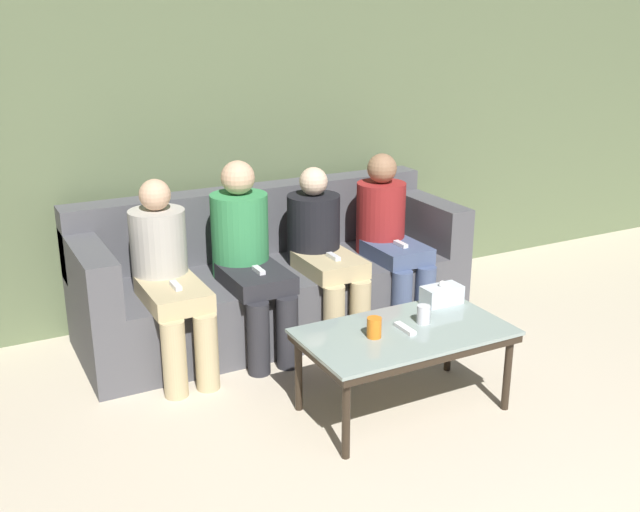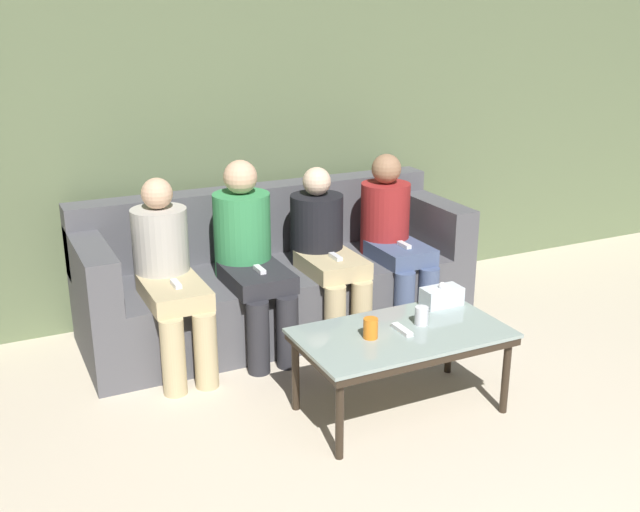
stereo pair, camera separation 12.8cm
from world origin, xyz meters
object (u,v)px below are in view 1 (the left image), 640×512
cup_near_right (374,328)px  seated_person_right_end (389,233)px  cup_near_left (424,314)px  seated_person_mid_right (322,247)px  couch (272,279)px  seated_person_left_end (167,272)px  coffee_table (404,338)px  game_remote (405,328)px  seated_person_mid_left (247,252)px  tissue_box (442,295)px

cup_near_right → seated_person_right_end: bearing=54.3°
cup_near_left → cup_near_right: bearing=-174.8°
seated_person_mid_right → cup_near_left: bearing=-87.4°
couch → seated_person_left_end: size_ratio=2.26×
cup_near_right → couch: bearing=89.2°
coffee_table → game_remote: bearing=0.0°
cup_near_right → seated_person_right_end: (0.77, 1.07, 0.09)m
seated_person_mid_left → seated_person_mid_right: 0.50m
tissue_box → seated_person_left_end: bearing=146.9°
seated_person_mid_left → tissue_box: bearing=-47.6°
seated_person_mid_left → coffee_table: bearing=-69.0°
cup_near_left → tissue_box: (0.24, 0.17, 0.00)m
coffee_table → game_remote: game_remote is taller
coffee_table → seated_person_mid_right: (0.09, 1.06, 0.16)m
cup_near_right → tissue_box: bearing=19.9°
cup_near_right → seated_person_right_end: 1.32m
seated_person_mid_left → cup_near_left: bearing=-62.3°
coffee_table → cup_near_left: (0.13, 0.03, 0.09)m
tissue_box → game_remote: tissue_box is taller
game_remote → seated_person_left_end: size_ratio=0.14×
seated_person_right_end → seated_person_left_end: bearing=-179.0°
cup_near_right → seated_person_mid_right: bearing=75.8°
game_remote → seated_person_right_end: size_ratio=0.14×
game_remote → seated_person_right_end: 1.23m
couch → tissue_box: couch is taller
game_remote → seated_person_mid_left: bearing=111.0°
couch → tissue_box: size_ratio=11.16×
tissue_box → seated_person_right_end: bearing=76.4°
cup_near_left → seated_person_mid_left: (-0.55, 1.04, 0.12)m
tissue_box → seated_person_right_end: seated_person_right_end is taller
couch → cup_near_right: couch is taller
tissue_box → seated_person_left_end: seated_person_left_end is taller
couch → game_remote: 1.30m
cup_near_left → tissue_box: tissue_box is taller
cup_near_left → seated_person_mid_left: size_ratio=0.08×
couch → game_remote: bearing=-82.8°
tissue_box → seated_person_right_end: size_ratio=0.20×
couch → seated_person_left_end: bearing=-162.1°
coffee_table → seated_person_right_end: seated_person_right_end is taller
couch → cup_near_right: size_ratio=23.90×
seated_person_left_end → game_remote: bearing=-48.9°
tissue_box → coffee_table: bearing=-151.5°
couch → coffee_table: (0.16, -1.28, 0.08)m
tissue_box → seated_person_mid_right: 0.91m
coffee_table → seated_person_mid_right: size_ratio=1.00×
game_remote → seated_person_mid_left: seated_person_mid_left is taller
seated_person_mid_left → seated_person_right_end: seated_person_mid_left is taller
tissue_box → game_remote: 0.43m
seated_person_left_end → cup_near_right: bearing=-55.0°
coffee_table → seated_person_mid_left: seated_person_mid_left is taller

